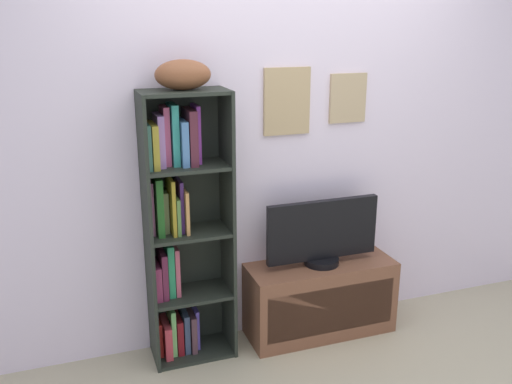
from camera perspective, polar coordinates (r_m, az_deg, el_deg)
back_wall at (r=3.42m, az=2.44°, el=3.96°), size 4.80×0.08×2.32m
bookshelf at (r=3.22m, az=-7.88°, el=-3.72°), size 0.48×0.28×1.60m
football at (r=3.00m, az=-7.52°, el=11.86°), size 0.31×0.17×0.16m
tv_stand at (r=3.65m, az=6.61°, el=-10.77°), size 0.94×0.35×0.48m
television at (r=3.47m, az=6.86°, el=-4.24°), size 0.73×0.22×0.42m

